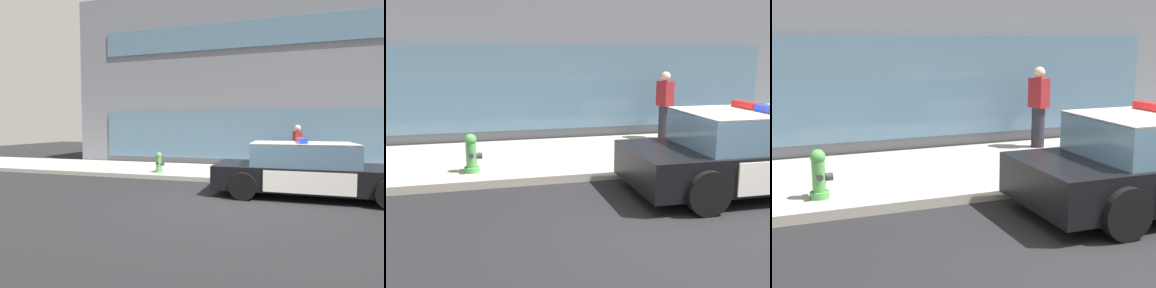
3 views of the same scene
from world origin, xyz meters
The scene contains 6 objects.
ground centered at (0.00, 0.00, 0.00)m, with size 48.00×48.00×0.00m, color black.
sidewalk centered at (0.00, 4.27, 0.07)m, with size 48.00×3.50×0.15m, color #A39E93.
storefront_building centered at (1.54, 10.92, 3.93)m, with size 19.50×9.79×7.87m.
police_cruiser centered at (1.94, 1.38, 0.68)m, with size 4.83×2.14×1.49m.
fire_hydrant centered at (-2.89, 3.15, 0.50)m, with size 0.34×0.39×0.73m.
pedestrian_on_sidewalk centered at (1.94, 5.28, 1.01)m, with size 0.34×0.45×1.71m.
Camera 2 is at (-2.91, -5.01, 2.34)m, focal length 41.29 mm.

